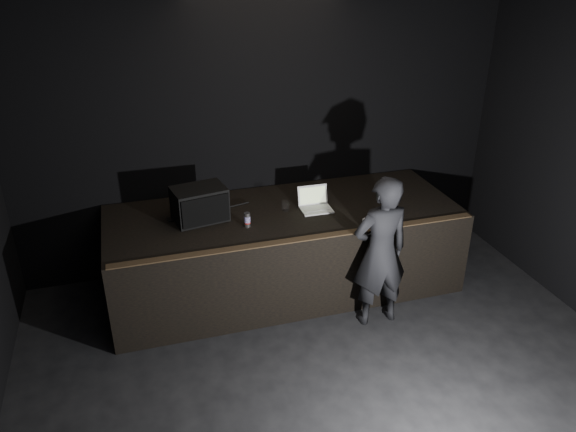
% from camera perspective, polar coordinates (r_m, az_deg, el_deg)
% --- Properties ---
extents(room_walls, '(6.10, 7.10, 3.52)m').
position_cam_1_polar(room_walls, '(3.68, 11.62, -2.71)').
color(room_walls, black).
rests_on(room_walls, ground).
extents(stage_riser, '(4.00, 1.50, 1.00)m').
position_cam_1_polar(stage_riser, '(6.63, -0.40, -3.36)').
color(stage_riser, black).
rests_on(stage_riser, ground).
extents(riser_lip, '(3.92, 0.10, 0.01)m').
position_cam_1_polar(riser_lip, '(5.79, 1.57, -2.32)').
color(riser_lip, brown).
rests_on(riser_lip, stage_riser).
extents(stage_monitor, '(0.62, 0.50, 0.37)m').
position_cam_1_polar(stage_monitor, '(6.19, -8.96, 1.21)').
color(stage_monitor, black).
rests_on(stage_monitor, stage_riser).
extents(cable, '(0.96, 0.26, 0.02)m').
position_cam_1_polar(cable, '(6.41, -7.94, 0.44)').
color(cable, black).
rests_on(cable, stage_riser).
extents(laptop, '(0.36, 0.32, 0.24)m').
position_cam_1_polar(laptop, '(6.44, 2.74, 1.32)').
color(laptop, silver).
rests_on(laptop, stage_riser).
extents(beer_can, '(0.07, 0.07, 0.16)m').
position_cam_1_polar(beer_can, '(6.02, -4.16, -0.38)').
color(beer_can, silver).
rests_on(beer_can, stage_riser).
extents(plastic_cup, '(0.09, 0.09, 0.11)m').
position_cam_1_polar(plastic_cup, '(6.38, -0.27, 1.03)').
color(plastic_cup, white).
rests_on(plastic_cup, stage_riser).
extents(wii_remote, '(0.12, 0.15, 0.03)m').
position_cam_1_polar(wii_remote, '(6.18, 8.29, -0.55)').
color(wii_remote, white).
rests_on(wii_remote, stage_riser).
extents(person, '(0.63, 0.43, 1.70)m').
position_cam_1_polar(person, '(5.93, 9.36, -3.65)').
color(person, black).
rests_on(person, ground).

